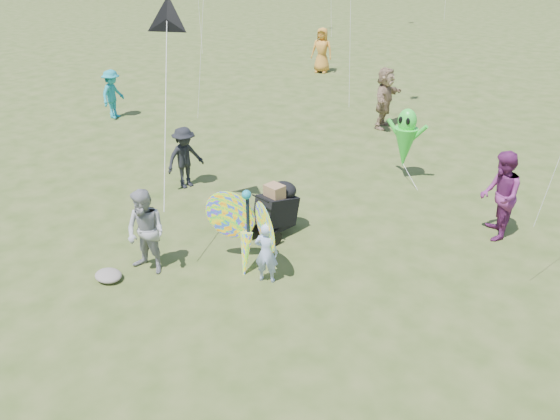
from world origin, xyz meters
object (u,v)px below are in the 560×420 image
(crowd_d, at_px, (385,98))
(crowd_e, at_px, (500,196))
(crowd_b, at_px, (185,158))
(crowd_g, at_px, (322,50))
(child_girl, at_px, (266,253))
(crowd_i, at_px, (113,94))
(butterfly_kite, at_px, (247,232))
(jogging_stroller, at_px, (278,206))
(alien_kite, at_px, (405,141))
(adult_man, at_px, (146,232))

(crowd_d, bearing_deg, crowd_e, -142.83)
(crowd_b, relative_size, crowd_g, 0.78)
(crowd_b, bearing_deg, crowd_g, 30.98)
(child_girl, xyz_separation_m, crowd_i, (-9.60, 4.53, 0.22))
(crowd_e, bearing_deg, butterfly_kite, -64.49)
(crowd_e, bearing_deg, crowd_g, -159.02)
(jogging_stroller, relative_size, alien_kite, 0.63)
(crowd_e, height_order, alien_kite, crowd_e)
(crowd_b, bearing_deg, child_girl, -104.07)
(crowd_d, height_order, jogging_stroller, crowd_d)
(jogging_stroller, bearing_deg, adult_man, -103.59)
(adult_man, bearing_deg, butterfly_kite, 30.31)
(alien_kite, bearing_deg, crowd_b, -138.72)
(crowd_g, height_order, jogging_stroller, crowd_g)
(crowd_d, distance_m, crowd_e, 6.87)
(alien_kite, bearing_deg, child_girl, -89.89)
(crowd_g, relative_size, jogging_stroller, 1.69)
(crowd_e, relative_size, crowd_g, 0.94)
(adult_man, bearing_deg, crowd_i, 137.32)
(crowd_g, bearing_deg, crowd_i, -116.32)
(child_girl, distance_m, crowd_g, 15.96)
(crowd_d, relative_size, alien_kite, 1.05)
(crowd_i, height_order, butterfly_kite, butterfly_kite)
(crowd_d, xyz_separation_m, crowd_e, (4.82, -4.89, -0.04))
(crowd_b, relative_size, alien_kite, 0.83)
(crowd_i, bearing_deg, butterfly_kite, -133.02)
(crowd_e, relative_size, jogging_stroller, 1.59)
(alien_kite, bearing_deg, adult_man, -106.07)
(alien_kite, bearing_deg, crowd_g, 131.90)
(adult_man, xyz_separation_m, jogging_stroller, (1.03, 2.37, -0.15))
(crowd_d, distance_m, crowd_g, 7.63)
(crowd_b, distance_m, crowd_d, 6.93)
(crowd_b, distance_m, jogging_stroller, 3.12)
(child_girl, bearing_deg, crowd_g, -84.08)
(crowd_b, height_order, crowd_i, crowd_i)
(crowd_d, relative_size, crowd_i, 1.19)
(crowd_d, distance_m, butterfly_kite, 8.80)
(jogging_stroller, bearing_deg, alien_kite, 88.61)
(child_girl, bearing_deg, jogging_stroller, -83.26)
(crowd_b, height_order, jogging_stroller, crowd_b)
(crowd_g, xyz_separation_m, jogging_stroller, (6.90, -12.56, -0.31))
(crowd_e, xyz_separation_m, crowd_i, (-12.25, 0.70, -0.11))
(crowd_e, xyz_separation_m, jogging_stroller, (-3.45, -2.42, -0.26))
(crowd_i, xyz_separation_m, butterfly_kite, (9.12, -4.45, -0.01))
(jogging_stroller, bearing_deg, butterfly_kite, -66.52)
(crowd_d, height_order, crowd_e, crowd_d)
(crowd_i, relative_size, jogging_stroller, 1.40)
(crowd_b, height_order, butterfly_kite, butterfly_kite)
(crowd_b, height_order, crowd_d, crowd_d)
(adult_man, xyz_separation_m, crowd_i, (-7.76, 5.49, -0.00))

